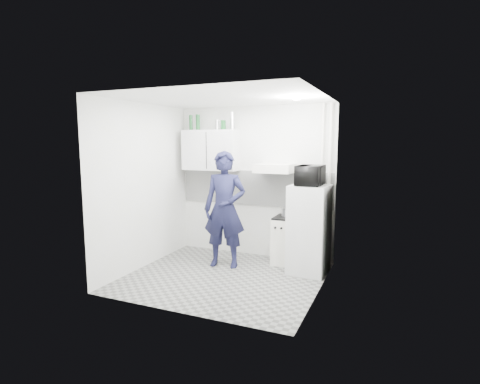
% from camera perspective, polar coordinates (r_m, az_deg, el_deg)
% --- Properties ---
extents(floor, '(2.80, 2.80, 0.00)m').
position_cam_1_polar(floor, '(5.70, -2.48, -12.86)').
color(floor, slate).
rests_on(floor, ground).
extents(ceiling, '(2.80, 2.80, 0.00)m').
position_cam_1_polar(ceiling, '(5.37, -2.65, 14.09)').
color(ceiling, white).
rests_on(ceiling, wall_back).
extents(wall_back, '(2.80, 0.00, 2.80)m').
position_cam_1_polar(wall_back, '(6.52, 2.19, 1.53)').
color(wall_back, silver).
rests_on(wall_back, floor).
extents(wall_left, '(0.00, 2.60, 2.60)m').
position_cam_1_polar(wall_left, '(6.12, -14.48, 0.88)').
color(wall_left, silver).
rests_on(wall_left, floor).
extents(wall_right, '(0.00, 2.60, 2.60)m').
position_cam_1_polar(wall_right, '(4.95, 12.22, -0.63)').
color(wall_right, silver).
rests_on(wall_right, floor).
extents(person, '(0.74, 0.55, 1.86)m').
position_cam_1_polar(person, '(5.97, -2.35, -2.65)').
color(person, black).
rests_on(person, floor).
extents(stove, '(0.47, 0.47, 0.75)m').
position_cam_1_polar(stove, '(6.25, 7.37, -7.43)').
color(stove, silver).
rests_on(stove, floor).
extents(fridge, '(0.60, 0.60, 1.35)m').
position_cam_1_polar(fridge, '(5.81, 10.47, -5.62)').
color(fridge, silver).
rests_on(fridge, floor).
extents(stove_top, '(0.45, 0.45, 0.03)m').
position_cam_1_polar(stove_top, '(6.16, 7.43, -3.91)').
color(stove_top, black).
rests_on(stove_top, stove).
extents(saucepan, '(0.20, 0.20, 0.11)m').
position_cam_1_polar(saucepan, '(6.23, 7.29, -3.11)').
color(saucepan, silver).
rests_on(saucepan, stove_top).
extents(microwave, '(0.54, 0.37, 0.30)m').
position_cam_1_polar(microwave, '(5.68, 10.67, 2.50)').
color(microwave, black).
rests_on(microwave, fridge).
extents(bottle_a, '(0.06, 0.06, 0.27)m').
position_cam_1_polar(bottle_a, '(6.83, -7.49, 10.43)').
color(bottle_a, '#144C1E').
rests_on(bottle_a, upper_cabinet).
extents(bottle_b, '(0.07, 0.07, 0.27)m').
position_cam_1_polar(bottle_b, '(6.76, -6.43, 10.51)').
color(bottle_b, '#144C1E').
rests_on(bottle_b, upper_cabinet).
extents(canister_a, '(0.07, 0.07, 0.17)m').
position_cam_1_polar(canister_a, '(6.58, -3.51, 10.18)').
color(canister_a, silver).
rests_on(canister_a, upper_cabinet).
extents(canister_b, '(0.09, 0.09, 0.16)m').
position_cam_1_polar(canister_b, '(6.53, -2.56, 10.16)').
color(canister_b, '#144C1E').
rests_on(canister_b, upper_cabinet).
extents(bottle_e, '(0.07, 0.07, 0.30)m').
position_cam_1_polar(bottle_e, '(6.47, -1.22, 10.79)').
color(bottle_e, silver).
rests_on(bottle_e, upper_cabinet).
extents(upper_cabinet, '(1.00, 0.35, 0.70)m').
position_cam_1_polar(upper_cabinet, '(6.64, -4.43, 6.38)').
color(upper_cabinet, silver).
rests_on(upper_cabinet, wall_back).
extents(range_hood, '(0.60, 0.50, 0.14)m').
position_cam_1_polar(range_hood, '(6.12, 5.31, 3.63)').
color(range_hood, silver).
rests_on(range_hood, wall_back).
extents(backsplash, '(2.74, 0.03, 0.60)m').
position_cam_1_polar(backsplash, '(6.52, 2.14, 0.65)').
color(backsplash, white).
rests_on(backsplash, wall_back).
extents(pipe_a, '(0.05, 0.05, 2.60)m').
position_cam_1_polar(pipe_a, '(6.11, 13.39, 0.90)').
color(pipe_a, silver).
rests_on(pipe_a, floor).
extents(pipe_b, '(0.04, 0.04, 2.60)m').
position_cam_1_polar(pipe_b, '(6.13, 12.28, 0.96)').
color(pipe_b, silver).
rests_on(pipe_b, floor).
extents(ceiling_spot_fixture, '(0.10, 0.10, 0.02)m').
position_cam_1_polar(ceiling_spot_fixture, '(5.21, 8.62, 13.88)').
color(ceiling_spot_fixture, white).
rests_on(ceiling_spot_fixture, ceiling).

